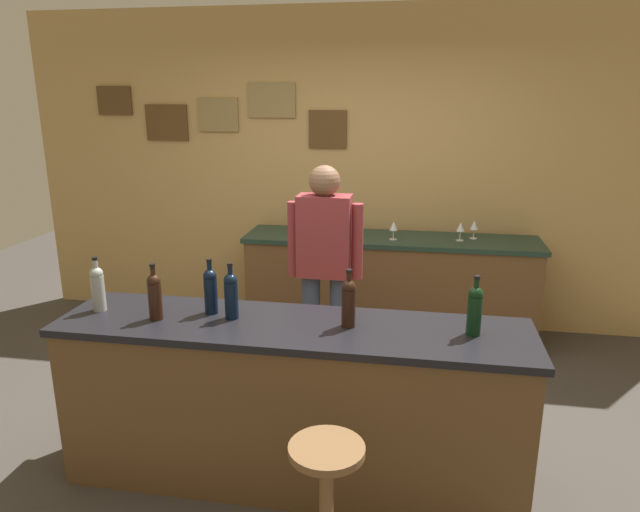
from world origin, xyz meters
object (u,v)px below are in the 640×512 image
wine_bottle_f (475,309)px  wine_glass_e (474,226)px  bar_stool (326,492)px  wine_glass_c (394,227)px  bartender (325,265)px  coffee_mug (353,231)px  wine_glass_a (295,219)px  wine_bottle_d (231,294)px  wine_bottle_b (155,295)px  wine_glass_b (307,219)px  wine_bottle_a (98,287)px  wine_bottle_e (349,301)px  wine_glass_d (461,228)px  wine_bottle_c (211,289)px

wine_bottle_f → wine_glass_e: bearing=85.5°
wine_bottle_f → bar_stool: bearing=-131.3°
wine_glass_e → wine_glass_c: bearing=-167.5°
bartender → wine_glass_c: (0.42, 0.94, 0.07)m
coffee_mug → wine_glass_a: bearing=169.6°
bartender → wine_bottle_d: bartender is taller
wine_bottle_b → wine_bottle_f: same height
wine_glass_c → coffee_mug: (-0.35, 0.05, -0.06)m
wine_bottle_d → coffee_mug: wine_bottle_d is taller
wine_bottle_b → wine_glass_b: 2.23m
wine_bottle_a → wine_bottle_e: bearing=0.5°
wine_bottle_e → coffee_mug: wine_bottle_e is taller
wine_bottle_e → wine_glass_d: wine_bottle_e is taller
wine_bottle_f → wine_glass_d: bearing=88.6°
wine_glass_a → coffee_mug: bearing=-10.4°
bar_stool → wine_bottle_d: (-0.63, 0.71, 0.60)m
wine_bottle_a → wine_bottle_c: same height
wine_bottle_a → wine_bottle_d: same height
wine_glass_a → wine_glass_e: same height
bar_stool → wine_glass_b: size_ratio=4.39×
wine_glass_d → wine_bottle_d: bearing=-122.9°
wine_glass_a → coffee_mug: wine_glass_a is taller
wine_bottle_f → wine_glass_e: wine_bottle_f is taller
wine_bottle_e → wine_glass_c: size_ratio=1.97×
wine_glass_a → wine_glass_c: size_ratio=1.00×
bartender → wine_glass_c: size_ratio=10.45×
wine_bottle_e → wine_glass_e: 2.24m
wine_bottle_c → wine_glass_d: wine_bottle_c is taller
wine_glass_e → bar_stool: bearing=-105.7°
bartender → wine_bottle_a: 1.50m
wine_glass_b → wine_glass_e: (1.42, -0.02, 0.00)m
wine_glass_b → wine_bottle_c: bearing=-93.5°
wine_bottle_c → coffee_mug: bearing=74.5°
wine_glass_e → wine_glass_b: bearing=179.2°
wine_glass_a → wine_glass_b: bearing=13.9°
wine_glass_b → wine_glass_d: size_ratio=1.00×
wine_bottle_d → wine_glass_b: (-0.01, 2.11, -0.05)m
bartender → wine_bottle_a: bartender is taller
bar_stool → wine_bottle_f: size_ratio=2.22×
wine_bottle_d → wine_glass_c: 2.09m
wine_bottle_d → wine_glass_d: 2.39m
wine_bottle_b → wine_glass_a: bearing=82.7°
wine_glass_b → coffee_mug: bearing=-16.3°
wine_bottle_f → wine_glass_d: (0.05, 2.01, -0.05)m
wine_bottle_e → wine_glass_d: size_ratio=1.97×
bartender → wine_bottle_a: size_ratio=5.29×
wine_bottle_e → wine_glass_e: (0.79, 2.10, -0.05)m
bar_stool → wine_bottle_f: 1.11m
wine_bottle_e → wine_bottle_f: same height
wine_bottle_d → bartender: bearing=71.6°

